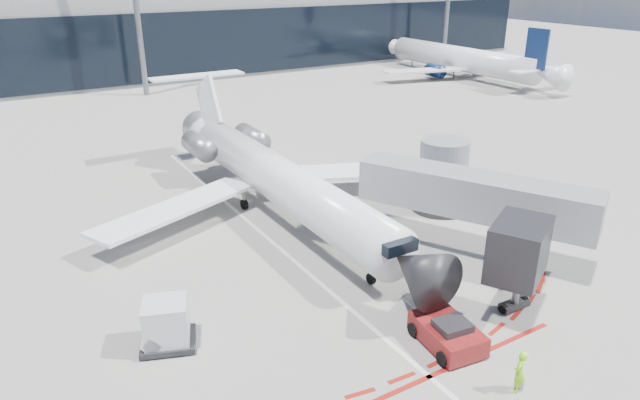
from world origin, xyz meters
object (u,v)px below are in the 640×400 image
ramp_worker (520,372)px  uld_container (166,324)px  pushback_tug (447,333)px  regional_jet (274,176)px

ramp_worker → uld_container: uld_container is taller
pushback_tug → ramp_worker: ramp_worker is taller
pushback_tug → ramp_worker: size_ratio=2.88×
regional_jet → ramp_worker: (0.13, -20.45, -1.61)m
pushback_tug → uld_container: (-10.36, 6.20, 0.48)m
regional_jet → ramp_worker: regional_jet is taller
pushback_tug → uld_container: bearing=156.4°
pushback_tug → uld_container: size_ratio=1.85×
regional_jet → pushback_tug: size_ratio=5.76×
regional_jet → ramp_worker: size_ratio=16.59×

